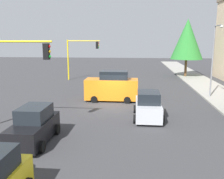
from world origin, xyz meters
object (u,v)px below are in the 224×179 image
(traffic_signal_near_right, at_px, (10,66))
(street_lamp_curbside, at_px, (214,53))
(car_silver, at_px, (148,106))
(delivery_van_orange, at_px, (112,87))
(tree_roadside_far, at_px, (187,39))
(traffic_signal_far_right, at_px, (81,52))
(car_black, at_px, (34,126))

(traffic_signal_near_right, distance_m, street_lamp_curbside, 17.72)
(street_lamp_curbside, distance_m, car_silver, 9.89)
(delivery_van_orange, distance_m, car_silver, 6.01)
(tree_roadside_far, bearing_deg, traffic_signal_near_right, -32.32)
(traffic_signal_near_right, height_order, street_lamp_curbside, street_lamp_curbside)
(street_lamp_curbside, xyz_separation_m, delivery_van_orange, (1.61, -9.39, -3.07))
(traffic_signal_near_right, bearing_deg, traffic_signal_far_right, 180.00)
(traffic_signal_near_right, distance_m, tree_roadside_far, 28.45)
(delivery_van_orange, relative_size, car_black, 1.19)
(traffic_signal_far_right, xyz_separation_m, tree_roadside_far, (-4.00, 15.18, 1.72))
(traffic_signal_far_right, relative_size, street_lamp_curbside, 0.80)
(delivery_van_orange, height_order, car_black, delivery_van_orange)
(traffic_signal_near_right, height_order, car_black, traffic_signal_near_right)
(traffic_signal_near_right, relative_size, car_black, 1.38)
(traffic_signal_far_right, xyz_separation_m, car_silver, (17.16, 8.55, -3.05))
(delivery_van_orange, distance_m, car_black, 10.56)
(tree_roadside_far, relative_size, delivery_van_orange, 1.80)
(car_black, bearing_deg, traffic_signal_near_right, -133.11)
(car_black, relative_size, car_silver, 1.00)
(traffic_signal_near_right, relative_size, street_lamp_curbside, 0.80)
(traffic_signal_near_right, relative_size, delivery_van_orange, 1.16)
(street_lamp_curbside, height_order, delivery_van_orange, street_lamp_curbside)
(street_lamp_curbside, relative_size, car_black, 1.74)
(traffic_signal_near_right, bearing_deg, tree_roadside_far, 147.68)
(street_lamp_curbside, bearing_deg, tree_roadside_far, 178.81)
(street_lamp_curbside, xyz_separation_m, car_silver, (6.77, -6.33, -3.45))
(delivery_van_orange, bearing_deg, traffic_signal_far_right, -155.41)
(traffic_signal_far_right, height_order, street_lamp_curbside, street_lamp_curbside)
(traffic_signal_far_right, bearing_deg, traffic_signal_near_right, -0.00)
(delivery_van_orange, bearing_deg, car_silver, 30.68)
(car_black, xyz_separation_m, car_silver, (-4.85, 6.41, 0.00))
(car_black, bearing_deg, traffic_signal_far_right, -174.43)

